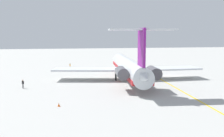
% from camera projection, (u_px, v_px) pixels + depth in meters
% --- Properties ---
extents(ground, '(304.28, 304.28, 0.00)m').
position_uv_depth(ground, '(171.00, 76.00, 67.72)').
color(ground, '#ADADA8').
extents(main_jetliner, '(41.62, 36.78, 12.12)m').
position_uv_depth(main_jetliner, '(129.00, 67.00, 60.67)').
color(main_jetliner, silver).
rests_on(main_jetliner, ground).
extents(ground_crew_near_nose, '(0.42, 0.29, 1.79)m').
position_uv_depth(ground_crew_near_nose, '(70.00, 65.00, 82.08)').
color(ground_crew_near_nose, black).
rests_on(ground_crew_near_nose, ground).
extents(ground_crew_near_tail, '(0.29, 0.46, 1.83)m').
position_uv_depth(ground_crew_near_tail, '(23.00, 83.00, 51.69)').
color(ground_crew_near_tail, black).
rests_on(ground_crew_near_tail, ground).
extents(safety_cone_wingtip, '(0.40, 0.40, 0.55)m').
position_uv_depth(safety_cone_wingtip, '(59.00, 105.00, 38.50)').
color(safety_cone_wingtip, '#EA590F').
rests_on(safety_cone_wingtip, ground).
extents(taxiway_centreline, '(97.20, 7.86, 0.01)m').
position_uv_depth(taxiway_centreline, '(159.00, 78.00, 63.80)').
color(taxiway_centreline, gold).
rests_on(taxiway_centreline, ground).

